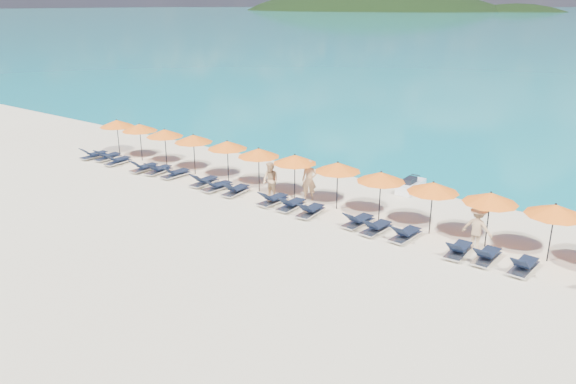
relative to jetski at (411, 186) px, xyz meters
The scene contains 37 objects.
ground 10.00m from the jetski, 105.95° to the right, with size 1400.00×1400.00×0.00m, color beige.
headland_main 611.91m from the jetski, 119.72° to the left, with size 374.00×242.00×126.50m.
headland_small 572.28m from the jetski, 105.51° to the left, with size 162.00×126.00×85.50m.
jetski is the anchor object (origin of this frame).
beachgoer_a 5.34m from the jetski, 129.75° to the right, with size 0.72×0.47×1.96m, color tan.
beachgoer_b 7.12m from the jetski, 134.53° to the right, with size 0.88×0.50×1.80m, color tan.
beachgoer_c 7.07m from the jetski, 44.25° to the right, with size 1.16×0.54×1.80m, color tan.
umbrella_0 18.20m from the jetski, 165.92° to the right, with size 2.10×2.10×2.28m.
umbrella_1 16.17m from the jetski, 164.31° to the right, with size 2.10×2.10×2.28m.
umbrella_2 14.01m from the jetski, 161.43° to the right, with size 2.10×2.10×2.28m.
umbrella_3 11.86m from the jetski, 157.95° to the right, with size 2.10×2.10×2.28m.
umbrella_4 9.62m from the jetski, 152.66° to the right, with size 2.10×2.10×2.28m.
umbrella_5 7.82m from the jetski, 143.35° to the right, with size 2.10×2.10×2.28m.
umbrella_6 6.21m from the jetski, 131.60° to the right, with size 2.10×2.10×2.28m.
umbrella_7 4.96m from the jetski, 110.49° to the right, with size 2.10×2.10×2.28m.
umbrella_8 4.88m from the jetski, 81.90° to the right, with size 2.10×2.10×2.28m.
umbrella_9 5.70m from the jetski, 56.55° to the right, with size 2.10×2.10×2.28m.
umbrella_10 7.09m from the jetski, 40.12° to the right, with size 2.10×2.10×2.28m.
umbrella_11 8.87m from the jetski, 29.99° to the right, with size 2.10×2.10×2.28m.
lounger_0 19.09m from the jetski, 162.14° to the right, with size 0.69×1.72×0.66m.
lounger_1 18.06m from the jetski, 161.96° to the right, with size 0.72×1.73×0.66m.
lounger_2 16.95m from the jetski, 159.99° to the right, with size 0.77×1.75×0.66m.
lounger_3 14.74m from the jetski, 156.84° to the right, with size 0.65×1.71×0.66m.
lounger_4 13.75m from the jetski, 156.00° to the right, with size 0.77×1.75×0.66m.
lounger_5 12.54m from the jetski, 153.97° to the right, with size 0.70×1.73×0.66m.
lounger_6 10.59m from the jetski, 148.25° to the right, with size 0.70×1.73×0.66m.
lounger_7 9.78m from the jetski, 143.95° to the right, with size 0.77×1.75×0.66m.
lounger_8 8.78m from the jetski, 139.75° to the right, with size 0.79×1.76×0.66m.
lounger_9 7.14m from the jetski, 127.71° to the right, with size 0.70×1.73×0.66m.
lounger_10 6.55m from the jetski, 119.90° to the right, with size 0.66×1.71×0.66m.
lounger_11 6.16m from the jetski, 110.02° to the right, with size 0.76×1.75×0.66m.
lounger_12 5.59m from the jetski, 87.80° to the right, with size 0.77×1.75×0.66m.
lounger_13 5.91m from the jetski, 78.33° to the right, with size 0.73×1.74×0.66m.
lounger_14 6.21m from the jetski, 66.51° to the right, with size 0.75×1.74×0.66m.
lounger_15 7.53m from the jetski, 51.01° to the right, with size 0.69×1.72×0.66m.
lounger_16 8.15m from the jetski, 45.03° to the right, with size 0.65×1.71×0.66m.
lounger_17 9.14m from the jetski, 39.23° to the right, with size 0.71×1.73×0.66m.
Camera 1 is at (13.98, -15.49, 9.07)m, focal length 35.00 mm.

